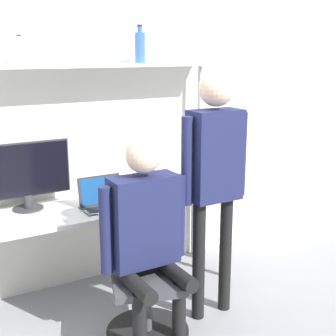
# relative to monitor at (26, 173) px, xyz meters

# --- Properties ---
(ground_plane) EXTENTS (12.00, 12.00, 0.00)m
(ground_plane) POSITION_rel_monitor_xyz_m (0.52, -0.49, -1.04)
(ground_plane) COLOR gray
(wall_back) EXTENTS (8.00, 0.06, 2.70)m
(wall_back) POSITION_rel_monitor_xyz_m (0.52, 0.20, 0.31)
(wall_back) COLOR silver
(wall_back) RESTS_ON ground_plane
(desk) EXTENTS (2.16, 0.64, 0.76)m
(desk) POSITION_rel_monitor_xyz_m (0.52, -0.15, -0.35)
(desk) COLOR silver
(desk) RESTS_ON ground_plane
(shelf_unit) EXTENTS (2.05, 0.27, 1.80)m
(shelf_unit) POSITION_rel_monitor_xyz_m (0.52, 0.02, 0.53)
(shelf_unit) COLOR white
(shelf_unit) RESTS_ON ground_plane
(monitor) EXTENTS (0.65, 0.22, 0.50)m
(monitor) POSITION_rel_monitor_xyz_m (0.00, 0.00, 0.00)
(monitor) COLOR #333338
(monitor) RESTS_ON desk
(laptop) EXTENTS (0.33, 0.23, 0.23)m
(laptop) POSITION_rel_monitor_xyz_m (0.49, -0.23, -0.21)
(laptop) COLOR #333338
(laptop) RESTS_ON desk
(cell_phone) EXTENTS (0.07, 0.15, 0.01)m
(cell_phone) POSITION_rel_monitor_xyz_m (0.73, -0.28, -0.27)
(cell_phone) COLOR black
(cell_phone) RESTS_ON desk
(office_chair) EXTENTS (0.58, 0.58, 0.90)m
(office_chair) POSITION_rel_monitor_xyz_m (0.55, -0.81, -0.76)
(office_chair) COLOR black
(office_chair) RESTS_ON ground_plane
(person_seated) EXTENTS (0.61, 0.47, 1.37)m
(person_seated) POSITION_rel_monitor_xyz_m (0.54, -0.85, -0.23)
(person_seated) COLOR black
(person_seated) RESTS_ON ground_plane
(person_standing) EXTENTS (0.53, 0.24, 1.77)m
(person_standing) POSITION_rel_monitor_xyz_m (1.09, -0.81, 0.11)
(person_standing) COLOR black
(person_standing) RESTS_ON ground_plane
(bottle_blue) EXTENTS (0.08, 0.08, 0.29)m
(bottle_blue) POSITION_rel_monitor_xyz_m (0.95, 0.02, 0.89)
(bottle_blue) COLOR #335999
(bottle_blue) RESTS_ON shelf_unit
(bottle_clear) EXTENTS (0.07, 0.07, 0.20)m
(bottle_clear) POSITION_rel_monitor_xyz_m (0.03, 0.02, 0.85)
(bottle_clear) COLOR silver
(bottle_clear) RESTS_ON shelf_unit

